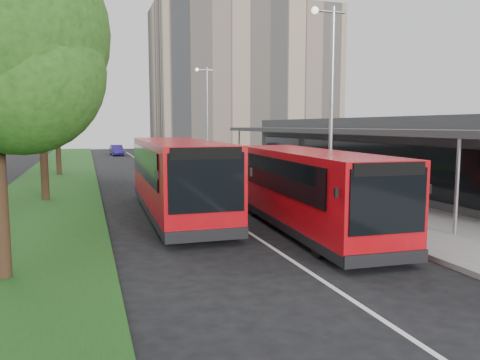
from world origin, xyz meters
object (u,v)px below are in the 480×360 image
object	(u,v)px
tree_far	(56,96)
bus_second	(177,178)
bollard	(225,167)
litter_bin	(266,175)
car_far	(117,150)
tree_mid	(40,78)
lamp_post_near	(330,96)
car_near	(145,152)
bus_main	(308,190)
lamp_post_far	(206,111)

from	to	relation	value
tree_far	bus_second	xyz separation A→B (m)	(5.29, -17.52, -4.09)
tree_far	bollard	bearing A→B (deg)	-16.04
litter_bin	car_far	distance (m)	32.68
tree_mid	lamp_post_near	xyz separation A→B (m)	(11.13, -7.05, -1.02)
tree_mid	car_near	size ratio (longest dim) A/B	2.79
car_far	lamp_post_near	bearing A→B (deg)	-85.63
tree_mid	car_far	world-z (taller)	tree_mid
car_near	litter_bin	bearing A→B (deg)	-63.83
tree_far	bus_main	distance (m)	23.74
lamp_post_near	litter_bin	distance (m)	10.13
lamp_post_far	bus_main	size ratio (longest dim) A/B	0.82
tree_far	tree_mid	bearing A→B (deg)	-90.00
tree_far	litter_bin	xyz separation A→B (m)	(12.06, -9.82, -4.97)
litter_bin	tree_far	bearing A→B (deg)	140.86
tree_mid	lamp_post_far	xyz separation A→B (m)	(11.13, 12.95, -1.02)
litter_bin	car_far	xyz separation A→B (m)	(-6.70, 31.98, -0.02)
bollard	car_far	xyz separation A→B (m)	(-6.10, 25.46, 0.05)
tree_mid	lamp_post_near	size ratio (longest dim) A/B	1.11
car_near	lamp_post_far	bearing A→B (deg)	-62.09
bus_second	bollard	world-z (taller)	bus_second
lamp_post_far	car_far	world-z (taller)	lamp_post_far
bollard	car_near	bearing A→B (deg)	98.53
tree_far	car_near	xyz separation A→B (m)	(8.23, 18.20, -5.08)
lamp_post_far	litter_bin	bearing A→B (deg)	-85.03
bus_second	litter_bin	world-z (taller)	bus_second
tree_mid	bollard	bearing A→B (deg)	37.23
bus_main	car_far	bearing A→B (deg)	97.79
tree_far	bus_main	size ratio (longest dim) A/B	0.89
tree_far	litter_bin	distance (m)	16.33
tree_far	bus_second	distance (m)	18.75
tree_mid	bus_second	size ratio (longest dim) A/B	0.84
bollard	litter_bin	bearing A→B (deg)	-84.68
lamp_post_far	bus_second	bearing A→B (deg)	-107.53
bus_main	bollard	world-z (taller)	bus_main
lamp_post_near	bus_main	world-z (taller)	lamp_post_near
lamp_post_near	bollard	bearing A→B (deg)	88.81
bollard	lamp_post_far	bearing A→B (deg)	94.42
litter_bin	car_far	world-z (taller)	car_far
lamp_post_far	bollard	size ratio (longest dim) A/B	9.34
litter_bin	bollard	world-z (taller)	litter_bin
tree_mid	tree_far	bearing A→B (deg)	90.00
lamp_post_near	bus_second	size ratio (longest dim) A/B	0.75
litter_bin	car_near	world-z (taller)	litter_bin
lamp_post_far	car_near	distance (m)	17.98
lamp_post_near	bus_second	bearing A→B (deg)	165.28
lamp_post_far	lamp_post_near	bearing A→B (deg)	-90.00
tree_mid	car_near	xyz separation A→B (m)	(8.23, 30.20, -5.19)
bus_main	car_near	world-z (taller)	bus_main
car_far	bollard	bearing A→B (deg)	-80.13
bus_second	bollard	bearing A→B (deg)	67.82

